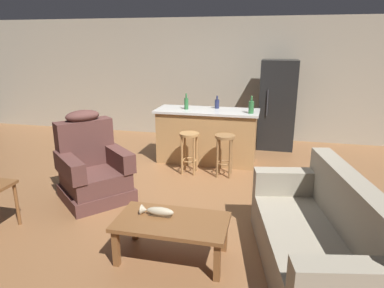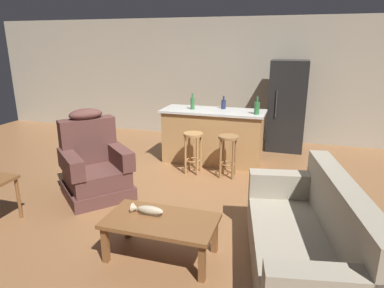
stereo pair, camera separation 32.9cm
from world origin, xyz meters
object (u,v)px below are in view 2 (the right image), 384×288
object	(u,v)px
bar_stool_left	(193,145)
bar_stool_right	(228,149)
fish_figurine	(147,210)
bottle_short_amber	(224,104)
recliner_near_lamp	(94,166)
bottle_wine_dark	(192,103)
coffee_table	(161,224)
couch	(308,245)
bottle_tall_green	(257,108)
kitchen_island	(213,136)
refrigerator	(287,106)

from	to	relation	value
bar_stool_left	bar_stool_right	xyz separation A→B (m)	(0.58, 0.00, 0.00)
fish_figurine	bottle_short_amber	distance (m)	3.11
recliner_near_lamp	bottle_wine_dark	xyz separation A→B (m)	(0.88, 1.80, 0.63)
coffee_table	couch	world-z (taller)	couch
recliner_near_lamp	bar_stool_right	size ratio (longest dim) A/B	1.76
coffee_table	couch	bearing A→B (deg)	3.46
bottle_tall_green	bottle_short_amber	distance (m)	0.70
recliner_near_lamp	kitchen_island	size ratio (longest dim) A/B	0.67
coffee_table	refrigerator	bearing A→B (deg)	76.41
bar_stool_right	bottle_short_amber	world-z (taller)	bottle_short_amber
recliner_near_lamp	bottle_tall_green	bearing A→B (deg)	81.26
kitchen_island	bottle_tall_green	xyz separation A→B (m)	(0.77, -0.15, 0.58)
bar_stool_left	coffee_table	bearing A→B (deg)	-80.80
bar_stool_left	bottle_tall_green	xyz separation A→B (m)	(0.94, 0.48, 0.59)
couch	bottle_wine_dark	distance (m)	3.51
fish_figurine	bar_stool_left	xyz separation A→B (m)	(-0.21, 2.26, 0.01)
couch	bottle_short_amber	world-z (taller)	bottle_short_amber
coffee_table	refrigerator	size ratio (longest dim) A/B	0.62
coffee_table	kitchen_island	bearing A→B (deg)	93.91
kitchen_island	coffee_table	bearing A→B (deg)	-86.09
recliner_near_lamp	bar_stool_right	distance (m)	2.05
bar_stool_left	bottle_tall_green	distance (m)	1.21
bottle_wine_dark	bar_stool_left	bearing A→B (deg)	-71.96
fish_figurine	bottle_short_amber	size ratio (longest dim) A/B	1.51
recliner_near_lamp	coffee_table	bearing A→B (deg)	3.95
kitchen_island	bar_stool_left	distance (m)	0.65
bottle_wine_dark	recliner_near_lamp	bearing A→B (deg)	-116.10
kitchen_island	bar_stool_left	bearing A→B (deg)	-105.44
kitchen_island	bottle_wine_dark	distance (m)	0.69
refrigerator	bottle_wine_dark	size ratio (longest dim) A/B	6.31
bar_stool_left	bottle_short_amber	world-z (taller)	bottle_short_amber
fish_figurine	refrigerator	world-z (taller)	refrigerator
refrigerator	couch	bearing A→B (deg)	-84.64
coffee_table	recliner_near_lamp	world-z (taller)	recliner_near_lamp
refrigerator	bottle_tall_green	distance (m)	1.43
couch	bar_stool_left	xyz separation A→B (m)	(-1.76, 2.23, 0.13)
kitchen_island	bar_stool_right	world-z (taller)	kitchen_island
fish_figurine	bottle_wine_dark	size ratio (longest dim) A/B	1.22
fish_figurine	bar_stool_left	world-z (taller)	bar_stool_left
refrigerator	kitchen_island	bearing A→B (deg)	-135.08
coffee_table	bar_stool_left	world-z (taller)	bar_stool_left
bar_stool_right	fish_figurine	bearing A→B (deg)	-99.44
recliner_near_lamp	bar_stool_left	world-z (taller)	recliner_near_lamp
bottle_tall_green	bottle_wine_dark	world-z (taller)	bottle_tall_green
bottle_wine_dark	coffee_table	bearing A→B (deg)	-78.94
fish_figurine	bottle_wine_dark	xyz separation A→B (m)	(-0.40, 2.85, 0.59)
coffee_table	refrigerator	world-z (taller)	refrigerator
kitchen_island	bottle_tall_green	world-z (taller)	bottle_tall_green
bar_stool_left	refrigerator	size ratio (longest dim) A/B	0.39
recliner_near_lamp	refrigerator	bearing A→B (deg)	92.41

